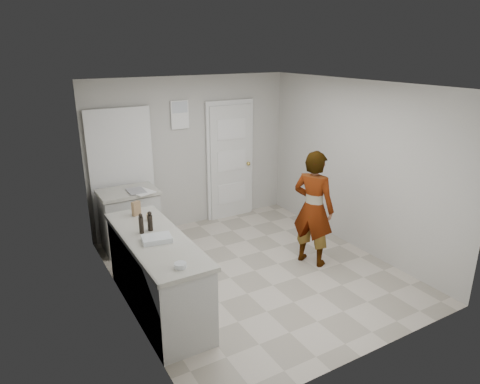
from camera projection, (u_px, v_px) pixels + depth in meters
ground at (255, 271)px, 5.90m from camera, size 4.00×4.00×0.00m
room_shell at (184, 168)px, 7.08m from camera, size 4.00×4.00×4.00m
main_counter at (157, 277)px, 4.91m from camera, size 0.64×1.96×0.93m
side_counter at (130, 222)px, 6.44m from camera, size 0.84×0.61×0.93m
person at (313, 208)px, 5.88m from camera, size 0.61×0.71×1.64m
cake_mix_box at (136, 208)px, 5.34m from camera, size 0.12×0.09×0.18m
spice_jar at (149, 217)px, 5.19m from camera, size 0.06×0.06×0.09m
oil_cruet_a at (150, 221)px, 4.88m from camera, size 0.06×0.06×0.24m
oil_cruet_b at (141, 224)px, 4.81m from camera, size 0.05×0.05×0.24m
baking_dish at (157, 239)px, 4.64m from camera, size 0.35×0.27×0.06m
egg_bowl at (180, 265)px, 4.09m from camera, size 0.12×0.12×0.05m
papers at (141, 192)px, 6.21m from camera, size 0.37×0.42×0.01m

